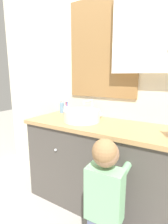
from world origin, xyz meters
name	(u,v)px	position (x,y,z in m)	size (l,w,h in m)	color
wall_back	(116,70)	(0.02, 0.62, 1.29)	(3.20, 0.18, 2.50)	beige
vanity_counter	(100,165)	(0.00, 0.33, 0.41)	(1.40, 0.53, 0.81)	#4C4742
sink_basin	(82,115)	(-0.19, 0.33, 0.87)	(0.34, 0.39, 0.19)	silver
toothbrush_holder	(67,110)	(-0.50, 0.51, 0.86)	(0.08, 0.08, 0.17)	silver
soap_dispenser	(62,107)	(-0.59, 0.53, 0.87)	(0.05, 0.05, 0.16)	#6B93B2
child_figure	(105,195)	(0.27, -0.14, 0.50)	(0.24, 0.45, 0.87)	slate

